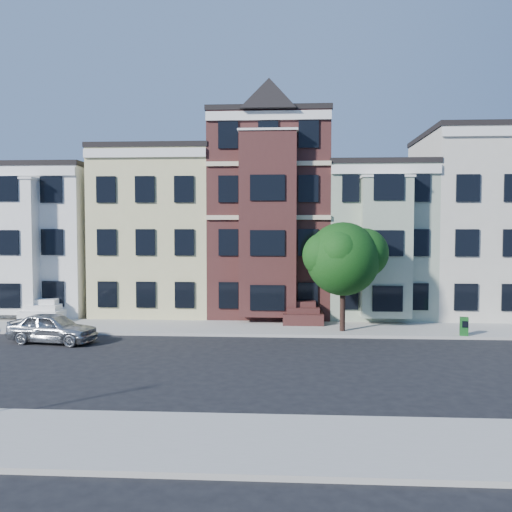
{
  "coord_description": "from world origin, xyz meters",
  "views": [
    {
      "loc": [
        1.32,
        -22.0,
        5.51
      ],
      "look_at": [
        -0.24,
        2.97,
        4.2
      ],
      "focal_mm": 40.0,
      "sensor_mm": 36.0,
      "label": 1
    }
  ],
  "objects": [
    {
      "name": "house_white",
      "position": [
        -15.0,
        14.5,
        4.5
      ],
      "size": [
        8.0,
        9.0,
        9.0
      ],
      "primitive_type": "cube",
      "color": "white",
      "rests_on": "ground"
    },
    {
      "name": "parked_car",
      "position": [
        -9.94,
        4.01,
        0.72
      ],
      "size": [
        4.44,
        2.38,
        1.44
      ],
      "primitive_type": "imported",
      "rotation": [
        0.0,
        0.0,
        1.4
      ],
      "color": "#A2A5AA",
      "rests_on": "ground"
    },
    {
      "name": "house_brown",
      "position": [
        0.0,
        14.5,
        6.0
      ],
      "size": [
        7.0,
        9.0,
        12.0
      ],
      "primitive_type": "cube",
      "color": "#3F1D1B",
      "rests_on": "ground"
    },
    {
      "name": "street_tree",
      "position": [
        3.93,
        7.17,
        3.59
      ],
      "size": [
        7.29,
        7.29,
        6.88
      ],
      "primitive_type": null,
      "rotation": [
        0.0,
        0.0,
        -0.27
      ],
      "color": "#194C16",
      "rests_on": "far_sidewalk"
    },
    {
      "name": "house_green",
      "position": [
        6.5,
        14.5,
        4.5
      ],
      "size": [
        6.0,
        9.0,
        9.0
      ],
      "primitive_type": "cube",
      "color": "#95A48C",
      "rests_on": "ground"
    },
    {
      "name": "ground",
      "position": [
        0.0,
        0.0,
        0.0
      ],
      "size": [
        120.0,
        120.0,
        0.0
      ],
      "primitive_type": "plane",
      "color": "black"
    },
    {
      "name": "house_cream",
      "position": [
        13.5,
        14.5,
        5.5
      ],
      "size": [
        8.0,
        9.0,
        11.0
      ],
      "primitive_type": "cube",
      "color": "beige",
      "rests_on": "ground"
    },
    {
      "name": "far_sidewalk",
      "position": [
        0.0,
        8.0,
        0.07
      ],
      "size": [
        60.0,
        4.0,
        0.15
      ],
      "primitive_type": "cube",
      "color": "#9E9B93",
      "rests_on": "ground"
    },
    {
      "name": "house_yellow",
      "position": [
        -7.0,
        14.5,
        5.0
      ],
      "size": [
        7.0,
        9.0,
        10.0
      ],
      "primitive_type": "cube",
      "color": "beige",
      "rests_on": "ground"
    },
    {
      "name": "newspaper_box",
      "position": [
        9.78,
        6.3,
        0.6
      ],
      "size": [
        0.48,
        0.45,
        0.9
      ],
      "primitive_type": "cube",
      "rotation": [
        0.0,
        0.0,
        -0.24
      ],
      "color": "#16541D",
      "rests_on": "far_sidewalk"
    },
    {
      "name": "near_sidewalk",
      "position": [
        0.0,
        -8.0,
        0.07
      ],
      "size": [
        60.0,
        4.0,
        0.15
      ],
      "primitive_type": "cube",
      "color": "#9E9B93",
      "rests_on": "ground"
    }
  ]
}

